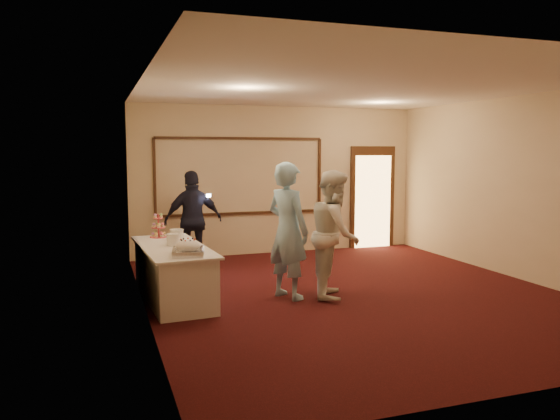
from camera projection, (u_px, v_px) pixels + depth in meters
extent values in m
plane|color=black|center=(354.00, 293.00, 8.08)|extent=(7.00, 7.00, 0.00)
cube|color=beige|center=(278.00, 180.00, 11.21)|extent=(6.00, 0.04, 3.00)
cube|color=beige|center=(542.00, 222.00, 4.62)|extent=(6.00, 0.04, 3.00)
cube|color=beige|center=(143.00, 198.00, 6.96)|extent=(0.04, 7.00, 3.00)
cube|color=beige|center=(521.00, 188.00, 8.88)|extent=(0.04, 7.00, 3.00)
cube|color=white|center=(357.00, 87.00, 7.75)|extent=(6.00, 7.00, 0.04)
cube|color=#372210|center=(241.00, 213.00, 11.00)|extent=(3.40, 0.04, 0.05)
cube|color=#372210|center=(241.00, 138.00, 10.83)|extent=(3.40, 0.04, 0.05)
cube|color=#372210|center=(155.00, 177.00, 10.37)|extent=(0.05, 0.04, 1.50)
cube|color=#372210|center=(319.00, 175.00, 11.46)|extent=(0.05, 0.04, 1.50)
cube|color=#372210|center=(372.00, 197.00, 11.90)|extent=(1.05, 0.06, 2.20)
cube|color=#FFBF66|center=(373.00, 202.00, 11.89)|extent=(0.85, 0.02, 2.00)
cube|color=white|center=(173.00, 274.00, 7.72)|extent=(0.90, 2.14, 0.74)
cube|color=white|center=(173.00, 247.00, 7.68)|extent=(1.00, 2.26, 0.03)
cube|color=silver|center=(188.00, 253.00, 7.02)|extent=(0.47, 0.55, 0.04)
ellipsoid|color=white|center=(188.00, 246.00, 7.01)|extent=(0.32, 0.32, 0.14)
cube|color=silver|center=(194.00, 249.00, 7.19)|extent=(0.12, 0.34, 0.01)
cylinder|color=#CC404A|center=(158.00, 226.00, 8.43)|extent=(0.02, 0.02, 0.36)
cylinder|color=#CC404A|center=(159.00, 237.00, 8.45)|extent=(0.27, 0.27, 0.01)
cylinder|color=#CC404A|center=(158.00, 228.00, 8.44)|extent=(0.21, 0.21, 0.01)
cylinder|color=#CC404A|center=(158.00, 218.00, 8.42)|extent=(0.14, 0.14, 0.01)
cylinder|color=white|center=(173.00, 240.00, 7.71)|extent=(0.19, 0.19, 0.16)
cylinder|color=white|center=(173.00, 234.00, 7.71)|extent=(0.20, 0.20, 0.01)
cylinder|color=white|center=(177.00, 235.00, 8.10)|extent=(0.20, 0.20, 0.17)
cylinder|color=white|center=(177.00, 230.00, 8.09)|extent=(0.21, 0.21, 0.01)
cylinder|color=white|center=(185.00, 248.00, 7.45)|extent=(0.27, 0.27, 0.01)
cylinder|color=#975426|center=(185.00, 246.00, 7.44)|extent=(0.23, 0.23, 0.04)
imported|color=#9DD7F7|center=(288.00, 230.00, 7.75)|extent=(0.74, 0.84, 1.95)
imported|color=white|center=(335.00, 234.00, 7.85)|extent=(1.01, 1.10, 1.83)
imported|color=black|center=(193.00, 220.00, 9.63)|extent=(1.06, 0.51, 1.76)
cube|color=white|center=(209.00, 196.00, 9.47)|extent=(0.08, 0.05, 0.05)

